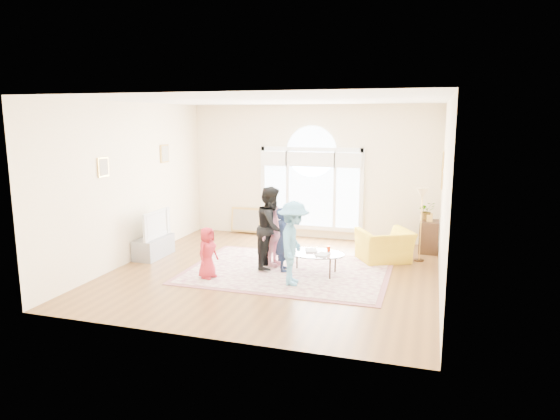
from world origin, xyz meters
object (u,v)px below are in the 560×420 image
(area_rug, at_px, (288,271))
(coffee_table, at_px, (313,254))
(tv_console, at_px, (154,247))
(television, at_px, (153,224))
(armchair, at_px, (385,246))

(area_rug, distance_m, coffee_table, 0.63)
(area_rug, height_order, coffee_table, coffee_table)
(area_rug, distance_m, tv_console, 3.00)
(tv_console, relative_size, television, 1.00)
(tv_console, xyz_separation_m, armchair, (4.68, 1.09, 0.12))
(television, distance_m, coffee_table, 3.50)
(coffee_table, height_order, armchair, armchair)
(television, height_order, coffee_table, television)
(area_rug, xyz_separation_m, television, (-2.98, 0.16, 0.70))
(area_rug, relative_size, armchair, 3.59)
(area_rug, xyz_separation_m, armchair, (1.69, 1.24, 0.32))
(area_rug, bearing_deg, armchair, 36.30)
(coffee_table, bearing_deg, area_rug, 178.33)
(television, distance_m, armchair, 4.82)
(area_rug, relative_size, television, 3.61)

